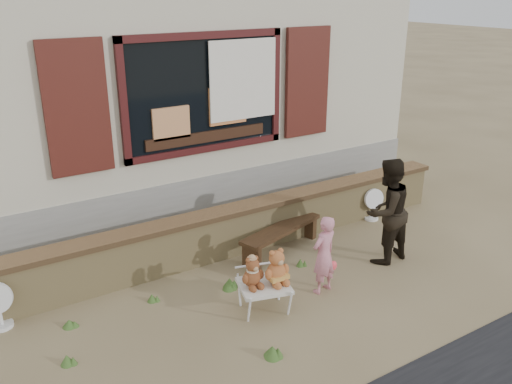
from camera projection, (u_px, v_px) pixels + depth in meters
ground at (281, 280)px, 6.84m from camera, size 80.00×80.00×0.00m
shopfront at (140, 74)px, 9.67m from camera, size 8.04×5.13×4.00m
brick_wall at (241, 228)px, 7.51m from camera, size 7.10×0.36×0.67m
bench at (281, 234)px, 7.50m from camera, size 1.45×0.70×0.36m
folding_chair at (264, 287)px, 6.11m from camera, size 0.67×0.62×0.34m
teddy_bear_left at (252, 271)px, 5.99m from camera, size 0.33×0.30×0.37m
teddy_bear_right at (276, 266)px, 6.06m from camera, size 0.37×0.35×0.43m
child at (324, 255)px, 6.43m from camera, size 0.40×0.30×0.98m
adult at (387, 211)px, 7.10m from camera, size 0.74×0.60×1.44m
fan_right at (372, 204)px, 8.52m from camera, size 0.34×0.22×0.52m
grass_tufts at (212, 317)px, 5.99m from camera, size 3.25×1.78×0.13m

